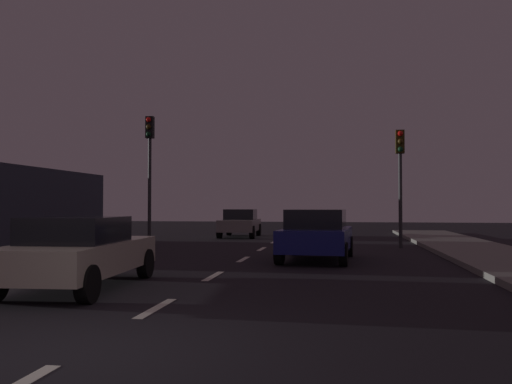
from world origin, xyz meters
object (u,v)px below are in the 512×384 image
object	(u,v)px
car_stopped_ahead	(317,235)
car_adjacent_lane	(80,251)
traffic_signal_left	(150,155)
traffic_signal_right	(400,165)
car_oncoming_far	(240,223)

from	to	relation	value
car_stopped_ahead	car_adjacent_lane	distance (m)	7.38
traffic_signal_left	traffic_signal_right	distance (m)	10.02
traffic_signal_left	car_adjacent_lane	bearing A→B (deg)	-76.26
car_adjacent_lane	traffic_signal_left	bearing A→B (deg)	103.74
traffic_signal_right	car_oncoming_far	world-z (taller)	traffic_signal_right
traffic_signal_right	car_adjacent_lane	xyz separation A→B (m)	(-7.31, -11.05, -2.46)
traffic_signal_right	car_oncoming_far	bearing A→B (deg)	140.80
car_adjacent_lane	car_oncoming_far	size ratio (longest dim) A/B	1.11
traffic_signal_left	car_stopped_ahead	xyz separation A→B (m)	(7.04, -5.08, -2.92)
traffic_signal_right	car_oncoming_far	distance (m)	9.79
traffic_signal_left	car_stopped_ahead	size ratio (longest dim) A/B	1.32
car_stopped_ahead	traffic_signal_left	bearing A→B (deg)	144.19
car_stopped_ahead	car_oncoming_far	xyz separation A→B (m)	(-4.38, 11.07, -0.03)
car_oncoming_far	car_adjacent_lane	bearing A→B (deg)	-89.86
car_adjacent_lane	car_oncoming_far	distance (m)	17.04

